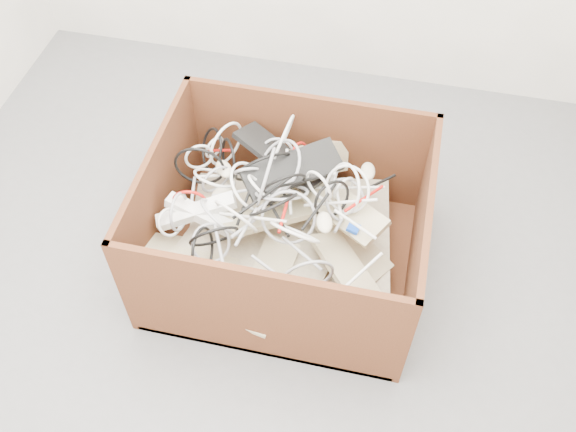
% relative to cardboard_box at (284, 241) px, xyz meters
% --- Properties ---
extents(ground, '(3.00, 3.00, 0.00)m').
position_rel_cardboard_box_xyz_m(ground, '(-0.16, -0.18, -0.15)').
color(ground, '#5A595C').
rests_on(ground, ground).
extents(room_shell, '(3.04, 3.04, 2.50)m').
position_rel_cardboard_box_xyz_m(room_shell, '(-0.16, -0.18, 1.10)').
color(room_shell, silver).
rests_on(room_shell, ground).
extents(cardboard_box, '(1.06, 0.88, 0.57)m').
position_rel_cardboard_box_xyz_m(cardboard_box, '(0.00, 0.00, 0.00)').
color(cardboard_box, '#371A0D').
rests_on(cardboard_box, ground).
extents(keyboard_pile, '(1.01, 0.90, 0.36)m').
position_rel_cardboard_box_xyz_m(keyboard_pile, '(0.01, 0.03, 0.13)').
color(keyboard_pile, '#BEB186').
rests_on(keyboard_pile, cardboard_box).
extents(mice_scatter, '(0.65, 0.67, 0.18)m').
position_rel_cardboard_box_xyz_m(mice_scatter, '(-0.01, -0.04, 0.20)').
color(mice_scatter, beige).
rests_on(mice_scatter, keyboard_pile).
extents(power_strip_left, '(0.31, 0.18, 0.13)m').
position_rel_cardboard_box_xyz_m(power_strip_left, '(-0.33, -0.08, 0.21)').
color(power_strip_left, white).
rests_on(power_strip_left, keyboard_pile).
extents(power_strip_right, '(0.29, 0.11, 0.09)m').
position_rel_cardboard_box_xyz_m(power_strip_right, '(-0.31, -0.09, 0.20)').
color(power_strip_right, white).
rests_on(power_strip_right, keyboard_pile).
extents(vga_plug, '(0.05, 0.05, 0.03)m').
position_rel_cardboard_box_xyz_m(vga_plug, '(0.28, -0.03, 0.21)').
color(vga_plug, blue).
rests_on(vga_plug, keyboard_pile).
extents(cable_tangle, '(0.91, 0.81, 0.45)m').
position_rel_cardboard_box_xyz_m(cable_tangle, '(-0.09, 0.03, 0.26)').
color(cable_tangle, black).
rests_on(cable_tangle, keyboard_pile).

